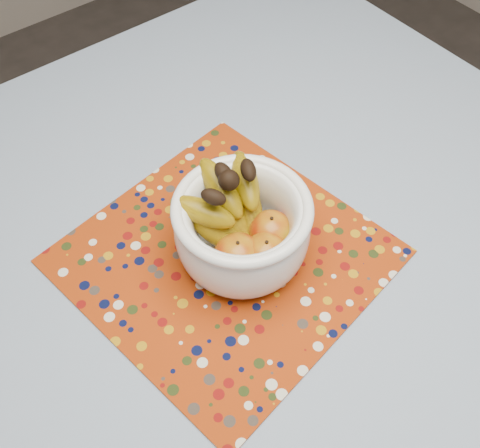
# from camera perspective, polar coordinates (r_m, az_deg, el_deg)

# --- Properties ---
(table) EXTENTS (1.20, 1.20, 0.75)m
(table) POSITION_cam_1_polar(r_m,az_deg,el_deg) (0.95, 1.96, -7.22)
(table) COLOR brown
(table) RESTS_ON ground
(tablecloth) EXTENTS (1.32, 1.32, 0.01)m
(tablecloth) POSITION_cam_1_polar(r_m,az_deg,el_deg) (0.88, 2.10, -4.60)
(tablecloth) COLOR slate
(tablecloth) RESTS_ON table
(placemat) EXTENTS (0.49, 0.49, 0.00)m
(placemat) POSITION_cam_1_polar(r_m,az_deg,el_deg) (0.88, -1.52, -3.30)
(placemat) COLOR #902B07
(placemat) RESTS_ON tablecloth
(fruit_bowl) EXTENTS (0.22, 0.21, 0.17)m
(fruit_bowl) POSITION_cam_1_polar(r_m,az_deg,el_deg) (0.82, -0.05, 0.21)
(fruit_bowl) COLOR white
(fruit_bowl) RESTS_ON placemat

